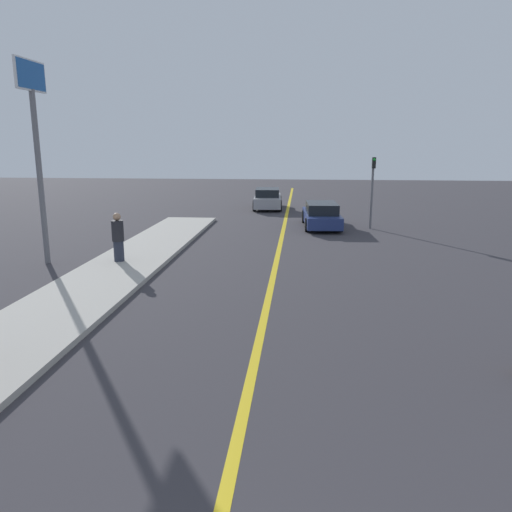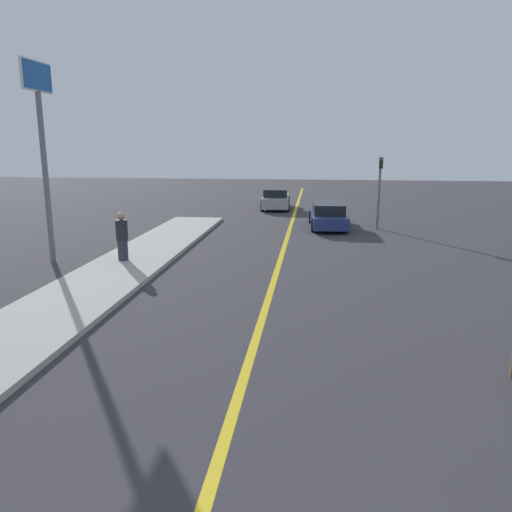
# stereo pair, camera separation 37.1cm
# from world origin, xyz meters

# --- Properties ---
(road_center_line) EXTENTS (0.20, 60.00, 0.01)m
(road_center_line) POSITION_xyz_m (0.00, 18.00, 0.00)
(road_center_line) COLOR gold
(road_center_line) RESTS_ON ground_plane
(sidewalk_left) EXTENTS (2.77, 26.51, 0.15)m
(sidewalk_left) POSITION_xyz_m (-5.38, 13.26, 0.08)
(sidewalk_left) COLOR #ADA89E
(sidewalk_left) RESTS_ON ground_plane
(car_near_right_lane) EXTENTS (2.06, 4.80, 1.31)m
(car_near_right_lane) POSITION_xyz_m (1.96, 24.69, 0.64)
(car_near_right_lane) COLOR navy
(car_near_right_lane) RESTS_ON ground_plane
(car_ahead_center) EXTENTS (2.05, 4.38, 1.38)m
(car_ahead_center) POSITION_xyz_m (-1.38, 31.99, 0.67)
(car_ahead_center) COLOR #9E9EA3
(car_ahead_center) RESTS_ON ground_plane
(pedestrian_far_standing) EXTENTS (0.43, 0.43, 1.76)m
(pedestrian_far_standing) POSITION_xyz_m (-5.68, 15.58, 1.02)
(pedestrian_far_standing) COLOR #282D3D
(pedestrian_far_standing) RESTS_ON sidewalk_left
(traffic_light) EXTENTS (0.18, 0.40, 3.65)m
(traffic_light) POSITION_xyz_m (4.49, 24.42, 2.27)
(traffic_light) COLOR slate
(traffic_light) RESTS_ON ground_plane
(roadside_sign) EXTENTS (0.20, 1.90, 7.12)m
(roadside_sign) POSITION_xyz_m (-8.41, 15.59, 5.18)
(roadside_sign) COLOR slate
(roadside_sign) RESTS_ON ground_plane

